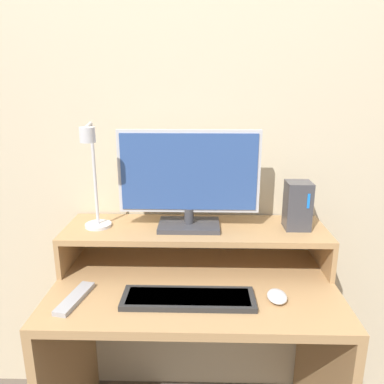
# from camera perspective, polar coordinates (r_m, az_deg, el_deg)

# --- Properties ---
(wall_back) EXTENTS (6.00, 0.05, 2.50)m
(wall_back) POSITION_cam_1_polar(r_m,az_deg,el_deg) (1.54, 0.65, 10.13)
(wall_back) COLOR beige
(wall_back) RESTS_ON ground_plane
(desk) EXTENTS (1.01, 0.58, 0.72)m
(desk) POSITION_cam_1_polar(r_m,az_deg,el_deg) (1.51, 0.36, -20.95)
(desk) COLOR #A87F51
(desk) RESTS_ON ground_plane
(monitor_shelf) EXTENTS (1.01, 0.29, 0.16)m
(monitor_shelf) POSITION_cam_1_polar(r_m,az_deg,el_deg) (1.46, 0.50, -6.26)
(monitor_shelf) COLOR #A87F51
(monitor_shelf) RESTS_ON desk
(monitor) EXTENTS (0.53, 0.15, 0.38)m
(monitor) POSITION_cam_1_polar(r_m,az_deg,el_deg) (1.39, -0.48, 2.03)
(monitor) COLOR #38383D
(monitor) RESTS_ON monitor_shelf
(desk_lamp) EXTENTS (0.10, 0.21, 0.40)m
(desk_lamp) POSITION_cam_1_polar(r_m,az_deg,el_deg) (1.39, -14.83, 2.12)
(desk_lamp) COLOR silver
(desk_lamp) RESTS_ON monitor_shelf
(router_dock) EXTENTS (0.09, 0.10, 0.18)m
(router_dock) POSITION_cam_1_polar(r_m,az_deg,el_deg) (1.47, 15.79, -1.97)
(router_dock) COLOR #3D3D42
(router_dock) RESTS_ON monitor_shelf
(keyboard) EXTENTS (0.44, 0.14, 0.02)m
(keyboard) POSITION_cam_1_polar(r_m,az_deg,el_deg) (1.28, -0.57, -15.88)
(keyboard) COLOR #282828
(keyboard) RESTS_ON desk
(mouse) EXTENTS (0.07, 0.09, 0.03)m
(mouse) POSITION_cam_1_polar(r_m,az_deg,el_deg) (1.31, 12.83, -15.25)
(mouse) COLOR silver
(mouse) RESTS_ON desk
(remote_control) EXTENTS (0.08, 0.20, 0.02)m
(remote_control) POSITION_cam_1_polar(r_m,az_deg,el_deg) (1.34, -17.43, -15.20)
(remote_control) COLOR #99999E
(remote_control) RESTS_ON desk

